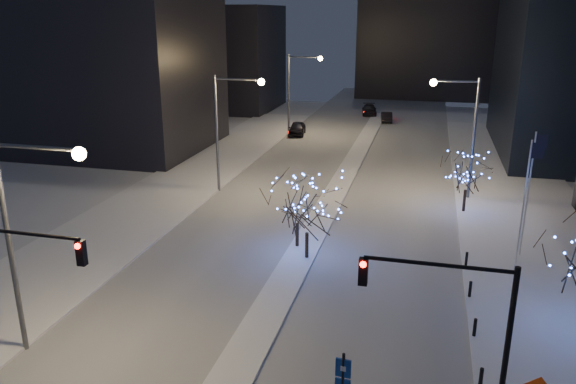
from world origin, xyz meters
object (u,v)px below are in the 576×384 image
(street_lamp_w_near, at_px, (26,220))
(traffic_signal_east, at_px, (462,322))
(holiday_tree_median_near, at_px, (307,207))
(car_mid, at_px, (386,117))
(street_lamp_east, at_px, (463,122))
(holiday_tree_median_far, at_px, (297,203))
(traffic_signal_west, at_px, (9,279))
(street_lamp_w_far, at_px, (297,83))
(wayfinding_sign, at_px, (343,383))
(street_lamp_w_mid, at_px, (228,118))
(car_far, at_px, (369,110))
(holiday_tree_plaza_far, at_px, (467,173))
(car_near, at_px, (297,129))

(street_lamp_w_near, xyz_separation_m, traffic_signal_east, (17.88, -1.00, -1.74))
(holiday_tree_median_near, bearing_deg, car_mid, 88.83)
(street_lamp_east, xyz_separation_m, holiday_tree_median_far, (-10.58, -13.49, -3.33))
(holiday_tree_median_near, bearing_deg, traffic_signal_west, -120.96)
(street_lamp_w_near, distance_m, street_lamp_w_far, 50.00)
(street_lamp_w_near, bearing_deg, street_lamp_east, 55.81)
(traffic_signal_east, height_order, holiday_tree_median_far, traffic_signal_east)
(street_lamp_east, bearing_deg, wayfinding_sign, -99.74)
(street_lamp_w_far, bearing_deg, traffic_signal_east, -70.68)
(street_lamp_w_mid, height_order, car_far, street_lamp_w_mid)
(street_lamp_w_mid, distance_m, car_far, 42.80)
(street_lamp_w_mid, distance_m, street_lamp_w_far, 25.00)
(street_lamp_w_mid, relative_size, car_far, 1.92)
(street_lamp_w_near, xyz_separation_m, holiday_tree_median_near, (9.44, 12.90, -3.02))
(traffic_signal_west, xyz_separation_m, car_mid, (9.94, 63.73, -4.04))
(holiday_tree_plaza_far, bearing_deg, street_lamp_w_mid, 178.14)
(street_lamp_east, bearing_deg, street_lamp_w_near, -124.19)
(street_lamp_east, height_order, holiday_tree_plaza_far, street_lamp_east)
(traffic_signal_east, distance_m, car_mid, 63.30)
(holiday_tree_median_far, height_order, wayfinding_sign, holiday_tree_median_far)
(holiday_tree_median_far, xyz_separation_m, holiday_tree_plaza_far, (11.00, 9.86, 0.11))
(holiday_tree_median_far, bearing_deg, street_lamp_w_mid, 128.81)
(street_lamp_east, xyz_separation_m, car_far, (-11.58, 38.76, -5.69))
(street_lamp_w_far, relative_size, car_near, 2.07)
(car_far, bearing_deg, street_lamp_w_far, -121.79)
(traffic_signal_east, bearing_deg, holiday_tree_median_near, 121.26)
(traffic_signal_east, height_order, wayfinding_sign, traffic_signal_east)
(traffic_signal_west, xyz_separation_m, holiday_tree_median_near, (8.94, 14.90, -1.28))
(car_far, distance_m, holiday_tree_median_near, 53.96)
(car_near, relative_size, car_far, 0.92)
(street_lamp_east, bearing_deg, street_lamp_w_mid, -171.04)
(traffic_signal_west, distance_m, holiday_tree_plaza_far, 32.51)
(car_near, bearing_deg, wayfinding_sign, -81.81)
(street_lamp_w_near, relative_size, car_mid, 2.29)
(holiday_tree_median_near, bearing_deg, car_far, 92.13)
(car_far, xyz_separation_m, holiday_tree_median_near, (2.00, -53.86, 2.72))
(street_lamp_w_near, height_order, traffic_signal_east, street_lamp_w_near)
(wayfinding_sign, bearing_deg, traffic_signal_west, -171.86)
(car_near, bearing_deg, holiday_tree_plaza_far, -59.56)
(car_mid, bearing_deg, holiday_tree_median_near, 82.18)
(street_lamp_w_far, height_order, traffic_signal_west, street_lamp_w_far)
(traffic_signal_west, relative_size, traffic_signal_east, 1.00)
(traffic_signal_west, relative_size, car_mid, 1.60)
(street_lamp_w_mid, distance_m, holiday_tree_median_near, 15.64)
(street_lamp_east, distance_m, holiday_tree_median_near, 18.13)
(street_lamp_w_near, height_order, car_mid, street_lamp_w_near)
(traffic_signal_east, bearing_deg, car_mid, 96.76)
(car_mid, bearing_deg, car_near, 42.81)
(street_lamp_w_near, xyz_separation_m, car_near, (0.14, 49.70, -5.68))
(street_lamp_east, distance_m, car_mid, 35.27)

